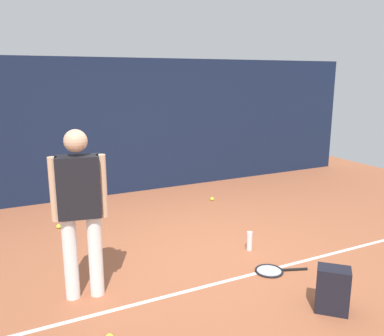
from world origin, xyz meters
The scene contains 9 objects.
ground_plane centered at (0.00, 0.00, 0.00)m, with size 12.00×12.00×0.00m, color #9E5638.
back_fence centered at (0.00, 3.00, 1.25)m, with size 10.00×0.10×2.49m, color #141E38.
court_line centered at (0.00, -0.79, 0.00)m, with size 9.00×0.05×0.00m, color white.
tennis_player centered at (-1.61, -0.40, 0.97)m, with size 0.52×0.29×1.70m.
tennis_racket centered at (0.40, -0.83, 0.01)m, with size 0.64×0.42×0.03m.
backpack centered at (0.44, -1.70, 0.21)m, with size 0.38×0.38×0.44m.
tennis_ball_near_player centered at (-1.57, 1.62, 0.03)m, with size 0.07×0.07×0.07m, color #CCE033.
tennis_ball_mid_court centered at (1.09, 1.79, 0.03)m, with size 0.07×0.07×0.07m, color #CCE033.
water_bottle centered at (0.50, -0.23, 0.12)m, with size 0.07×0.07×0.25m, color white.
Camera 1 is at (-2.28, -4.20, 2.19)m, focal length 37.70 mm.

